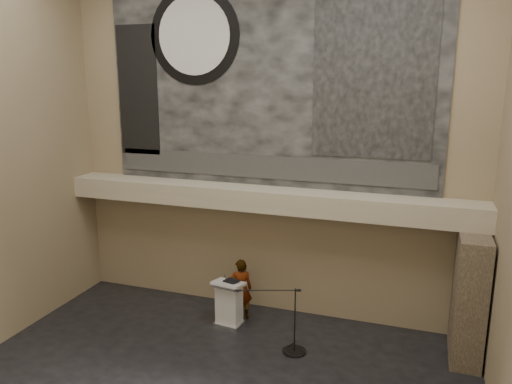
% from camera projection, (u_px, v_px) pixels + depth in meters
% --- Properties ---
extents(wall_back, '(10.00, 0.02, 8.50)m').
position_uv_depth(wall_back, '(267.00, 142.00, 11.82)').
color(wall_back, '#847253').
rests_on(wall_back, floor).
extents(soffit, '(10.00, 0.80, 0.50)m').
position_uv_depth(soffit, '(262.00, 199.00, 11.75)').
color(soffit, tan).
rests_on(soffit, wall_back).
extents(sprinkler_left, '(0.04, 0.04, 0.06)m').
position_uv_depth(sprinkler_left, '(199.00, 205.00, 12.27)').
color(sprinkler_left, '#B2893D').
rests_on(sprinkler_left, soffit).
extents(sprinkler_right, '(0.04, 0.04, 0.06)m').
position_uv_depth(sprinkler_right, '(341.00, 218.00, 11.16)').
color(sprinkler_right, '#B2893D').
rests_on(sprinkler_right, soffit).
extents(banner, '(8.00, 0.05, 5.00)m').
position_uv_depth(banner, '(267.00, 79.00, 11.46)').
color(banner, black).
rests_on(banner, wall_back).
extents(banner_text_strip, '(7.76, 0.02, 0.55)m').
position_uv_depth(banner_text_strip, '(266.00, 167.00, 11.89)').
color(banner_text_strip, '#2C2C2C').
rests_on(banner_text_strip, banner).
extents(banner_clock_rim, '(2.30, 0.02, 2.30)m').
position_uv_depth(banner_clock_rim, '(194.00, 35.00, 11.76)').
color(banner_clock_rim, black).
rests_on(banner_clock_rim, banner).
extents(banner_clock_face, '(1.84, 0.02, 1.84)m').
position_uv_depth(banner_clock_face, '(194.00, 35.00, 11.74)').
color(banner_clock_face, silver).
rests_on(banner_clock_face, banner).
extents(banner_building_print, '(2.60, 0.02, 3.60)m').
position_uv_depth(banner_building_print, '(373.00, 75.00, 10.64)').
color(banner_building_print, black).
rests_on(banner_building_print, banner).
extents(banner_brick_print, '(1.10, 0.02, 3.20)m').
position_uv_depth(banner_brick_print, '(138.00, 91.00, 12.57)').
color(banner_brick_print, black).
rests_on(banner_brick_print, banner).
extents(stone_pier, '(0.60, 1.40, 2.70)m').
position_uv_depth(stone_pier, '(469.00, 297.00, 10.23)').
color(stone_pier, '#403527').
rests_on(stone_pier, floor).
extents(lectern, '(0.76, 0.59, 1.13)m').
position_uv_depth(lectern, '(229.00, 303.00, 11.73)').
color(lectern, silver).
rests_on(lectern, floor).
extents(binder, '(0.39, 0.34, 0.04)m').
position_uv_depth(binder, '(231.00, 281.00, 11.59)').
color(binder, black).
rests_on(binder, lectern).
extents(papers, '(0.28, 0.34, 0.00)m').
position_uv_depth(papers, '(226.00, 281.00, 11.62)').
color(papers, white).
rests_on(papers, lectern).
extents(speaker_person, '(0.65, 0.54, 1.51)m').
position_uv_depth(speaker_person, '(241.00, 289.00, 12.04)').
color(speaker_person, white).
rests_on(speaker_person, floor).
extents(mic_stand, '(1.46, 0.69, 1.46)m').
position_uv_depth(mic_stand, '(292.00, 342.00, 10.65)').
color(mic_stand, black).
rests_on(mic_stand, floor).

